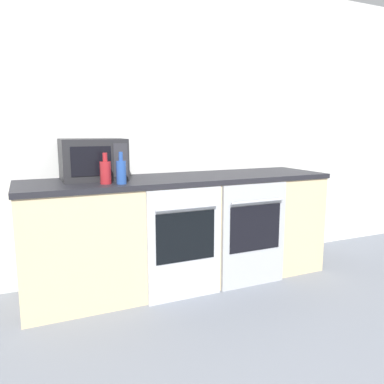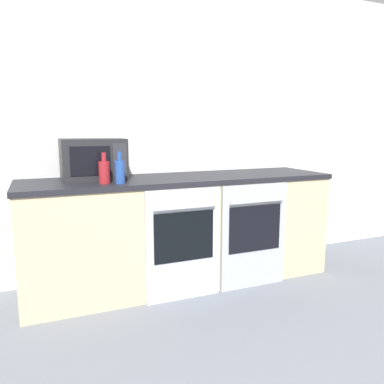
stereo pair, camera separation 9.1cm
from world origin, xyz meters
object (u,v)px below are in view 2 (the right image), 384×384
Objects in this scene: bottle_red at (104,171)px; bottle_blue at (120,171)px; microwave at (93,159)px; oven_left at (183,244)px; oven_right at (254,235)px.

bottle_red is 0.97× the size of bottle_blue.
bottle_red is at bearing -82.45° from microwave.
oven_left is at bearing -18.76° from bottle_red.
microwave is (-0.57, 0.46, 0.62)m from oven_left.
microwave is 0.36m from bottle_blue.
oven_left is 3.86× the size of bottle_red.
oven_left is 0.71m from bottle_blue.
bottle_blue is at bearing -67.43° from microwave.
bottle_red is (-0.53, 0.18, 0.55)m from oven_left.
bottle_blue is (-1.04, 0.13, 0.55)m from oven_right.
oven_left is 0.61m from oven_right.
microwave is at bearing 112.57° from bottle_blue.
oven_right is 1.28m from bottle_red.
bottle_red is at bearing 161.24° from oven_left.
microwave is 2.09× the size of bottle_blue.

